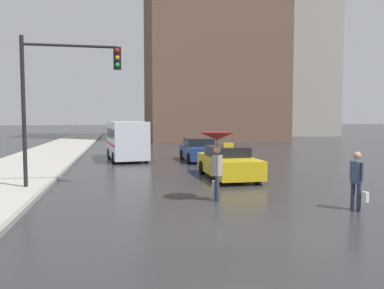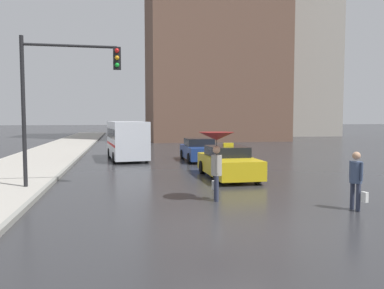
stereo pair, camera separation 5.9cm
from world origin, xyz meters
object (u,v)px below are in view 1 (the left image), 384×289
(taxi, at_px, (228,163))
(sedan_red, at_px, (199,150))
(traffic_light, at_px, (64,84))
(ambulance_van, at_px, (127,139))
(pedestrian_with_umbrella, at_px, (217,145))
(pedestrian_man, at_px, (357,176))

(taxi, bearing_deg, sedan_red, -91.18)
(traffic_light, bearing_deg, ambulance_van, 76.16)
(ambulance_van, bearing_deg, sedan_red, 155.47)
(ambulance_van, xyz_separation_m, pedestrian_with_umbrella, (2.54, -12.48, 0.42))
(taxi, xyz_separation_m, traffic_light, (-6.57, -1.55, 3.17))
(taxi, relative_size, ambulance_van, 0.84)
(pedestrian_with_umbrella, bearing_deg, traffic_light, 66.37)
(taxi, bearing_deg, traffic_light, 13.26)
(taxi, height_order, pedestrian_with_umbrella, pedestrian_with_umbrella)
(sedan_red, distance_m, pedestrian_with_umbrella, 11.29)
(taxi, relative_size, sedan_red, 1.10)
(sedan_red, bearing_deg, pedestrian_with_umbrella, 80.74)
(ambulance_van, distance_m, pedestrian_with_umbrella, 12.75)
(pedestrian_with_umbrella, relative_size, pedestrian_man, 1.30)
(taxi, bearing_deg, ambulance_van, -62.40)
(traffic_light, bearing_deg, pedestrian_with_umbrella, -30.53)
(sedan_red, height_order, ambulance_van, ambulance_van)
(ambulance_van, relative_size, traffic_light, 0.97)
(pedestrian_with_umbrella, height_order, traffic_light, traffic_light)
(traffic_light, bearing_deg, pedestrian_man, -29.61)
(sedan_red, distance_m, pedestrian_man, 13.12)
(taxi, distance_m, pedestrian_with_umbrella, 4.87)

